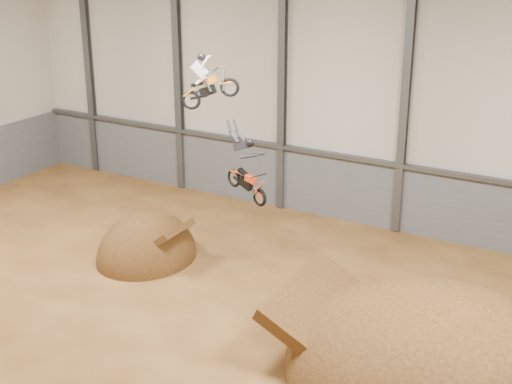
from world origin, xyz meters
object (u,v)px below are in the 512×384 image
landing_ramp (437,379)px  takeoff_ramp (147,258)px  fmx_rider_b (245,163)px  fmx_rider_a (213,75)px

landing_ramp → takeoff_ramp: bearing=169.2°
takeoff_ramp → fmx_rider_b: bearing=-19.9°
landing_ramp → fmx_rider_b: (-7.80, 0.32, 6.47)m
landing_ramp → fmx_rider_a: fmx_rider_a is taller
takeoff_ramp → fmx_rider_a: 10.90m
landing_ramp → fmx_rider_a: (-9.52, 0.95, 9.45)m
fmx_rider_b → takeoff_ramp: bearing=-179.9°
fmx_rider_a → landing_ramp: bearing=-27.4°
fmx_rider_b → fmx_rider_a: bearing=180.0°
landing_ramp → fmx_rider_a: 13.44m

